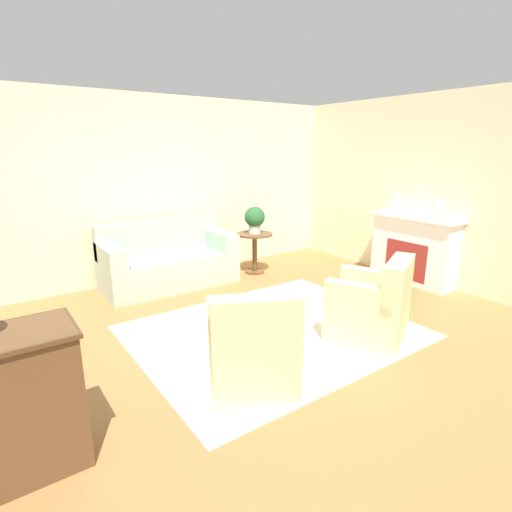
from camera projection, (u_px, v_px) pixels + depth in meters
name	position (u px, v px, depth m)	size (l,w,h in m)	color
ground_plane	(273.00, 332.00, 4.53)	(16.00, 16.00, 0.00)	#996638
wall_back	(168.00, 188.00, 6.33)	(9.38, 0.12, 2.80)	beige
wall_right	(440.00, 191.00, 5.89)	(0.12, 10.06, 2.80)	beige
rug	(273.00, 332.00, 4.53)	(3.00, 2.42, 0.01)	beige
couch	(169.00, 262.00, 6.00)	(1.95, 0.84, 0.96)	#9EB29E
armchair_left	(252.00, 348.00, 3.42)	(0.99, 1.01, 0.90)	beige
armchair_right	(373.00, 307.00, 4.31)	(0.99, 1.01, 0.90)	beige
ottoman_table	(271.00, 310.00, 4.48)	(0.67, 0.67, 0.38)	#9EB29E
side_table	(255.00, 246.00, 6.59)	(0.59, 0.59, 0.67)	brown
fireplace	(413.00, 247.00, 6.11)	(0.44, 1.37, 1.05)	white
vase_mantel_near	(397.00, 204.00, 6.22)	(0.16, 0.16, 0.32)	silver
vase_mantel_far	(439.00, 211.00, 5.67)	(0.20, 0.20, 0.28)	silver
potted_plant_on_side_table	(255.00, 218.00, 6.47)	(0.33, 0.33, 0.44)	beige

